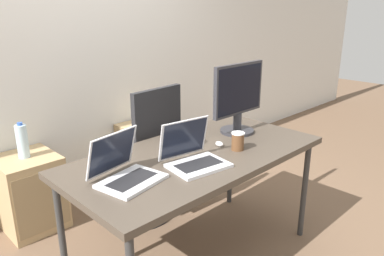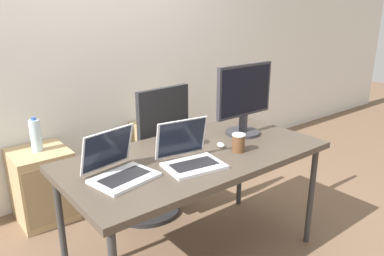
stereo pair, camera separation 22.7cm
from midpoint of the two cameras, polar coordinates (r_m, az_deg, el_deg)
name	(u,v)px [view 2 (the right image)]	position (r m, az deg, el deg)	size (l,w,h in m)	color
wall_back	(91,46)	(3.33, -13.19, 12.07)	(10.00, 0.05, 2.60)	silver
desk	(196,161)	(2.31, 3.45, -5.04)	(1.62, 0.81, 0.77)	#473D33
office_chair	(150,168)	(2.97, -4.26, -6.13)	(0.56, 0.58, 1.08)	#232326
cabinet_left	(43,185)	(3.16, -19.92, -8.17)	(0.42, 0.44, 0.57)	tan
cabinet_right	(160,152)	(3.60, -3.09, -3.69)	(0.42, 0.44, 0.57)	tan
water_bottle	(36,135)	(3.00, -20.77, -1.09)	(0.08, 0.08, 0.27)	silver
laptop_left	(190,156)	(2.11, 2.73, -4.34)	(0.35, 0.33, 0.25)	silver
laptop_right	(119,168)	(1.98, -7.92, -6.11)	(0.36, 0.35, 0.24)	silver
monitor	(244,99)	(2.59, 10.46, 4.29)	(0.48, 0.24, 0.49)	#2D2D33
mouse	(221,145)	(2.39, 7.13, -2.64)	(0.04, 0.06, 0.03)	silver
coffee_cup_white	(191,138)	(2.40, 2.49, -1.56)	(0.09, 0.09, 0.10)	white
coffee_cup_brown	(238,143)	(2.32, 9.89, -2.29)	(0.08, 0.08, 0.11)	brown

